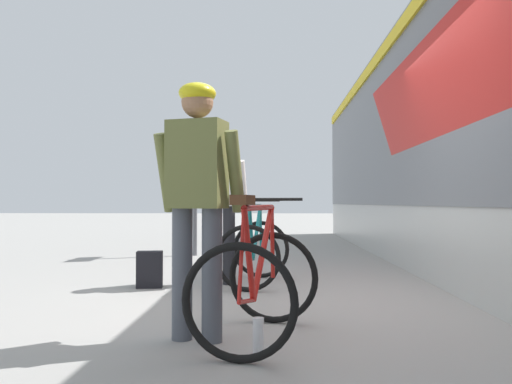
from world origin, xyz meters
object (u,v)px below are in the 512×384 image
(cyclist_near_in_olive, at_px, (197,186))
(backpack_on_platform, at_px, (150,269))
(cyclist_far_in_white, at_px, (220,193))
(bicycle_far_teal, at_px, (255,249))
(platform_sign_post, at_px, (195,164))
(water_bottle_near_the_bikes, at_px, (258,336))
(bicycle_near_red, at_px, (258,281))

(cyclist_near_in_olive, relative_size, backpack_on_platform, 4.40)
(cyclist_far_in_white, xyz_separation_m, backpack_on_platform, (-0.75, -0.27, -0.85))
(bicycle_far_teal, bearing_deg, platform_sign_post, 110.68)
(bicycle_far_teal, xyz_separation_m, backpack_on_platform, (-1.16, -0.26, -0.20))
(water_bottle_near_the_bikes, bearing_deg, cyclist_far_in_white, 101.02)
(platform_sign_post, bearing_deg, bicycle_far_teal, -69.32)
(backpack_on_platform, bearing_deg, platform_sign_post, 81.41)
(water_bottle_near_the_bikes, bearing_deg, bicycle_near_red, 91.84)
(cyclist_near_in_olive, height_order, platform_sign_post, platform_sign_post)
(bicycle_near_red, height_order, water_bottle_near_the_bikes, bicycle_near_red)
(cyclist_far_in_white, height_order, water_bottle_near_the_bikes, cyclist_far_in_white)
(bicycle_near_red, distance_m, bicycle_far_teal, 2.38)
(cyclist_near_in_olive, height_order, water_bottle_near_the_bikes, cyclist_near_in_olive)
(cyclist_near_in_olive, bearing_deg, backpack_on_platform, 111.82)
(platform_sign_post, bearing_deg, water_bottle_near_the_bikes, -77.36)
(cyclist_near_in_olive, distance_m, bicycle_far_teal, 2.49)
(bicycle_near_red, xyz_separation_m, water_bottle_near_the_bikes, (0.01, -0.31, -0.29))
(cyclist_far_in_white, xyz_separation_m, bicycle_far_teal, (0.40, -0.01, -0.65))
(bicycle_near_red, height_order, platform_sign_post, platform_sign_post)
(cyclist_far_in_white, distance_m, water_bottle_near_the_bikes, 2.90)
(cyclist_far_in_white, distance_m, bicycle_near_red, 2.52)
(cyclist_near_in_olive, bearing_deg, water_bottle_near_the_bikes, -35.15)
(water_bottle_near_the_bikes, xyz_separation_m, platform_sign_post, (-1.31, 5.82, 1.51))
(backpack_on_platform, bearing_deg, water_bottle_near_the_bikes, -71.29)
(bicycle_near_red, xyz_separation_m, platform_sign_post, (-1.30, 5.51, 1.22))
(cyclist_far_in_white, bearing_deg, bicycle_near_red, -77.81)
(platform_sign_post, bearing_deg, cyclist_near_in_olive, -80.96)
(bicycle_far_teal, height_order, water_bottle_near_the_bikes, bicycle_far_teal)
(cyclist_near_in_olive, bearing_deg, bicycle_far_teal, 82.69)
(backpack_on_platform, bearing_deg, bicycle_far_teal, 3.57)
(cyclist_near_in_olive, distance_m, water_bottle_near_the_bikes, 1.08)
(cyclist_near_in_olive, bearing_deg, cyclist_far_in_white, 92.34)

